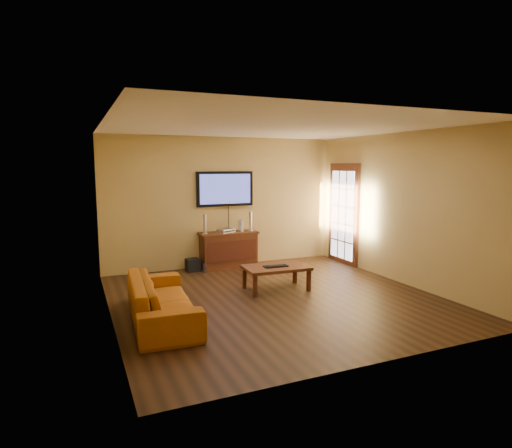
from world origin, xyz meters
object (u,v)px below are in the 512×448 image
media_console (229,250)px  speaker_left (205,225)px  subwoofer (193,265)px  television (225,189)px  game_console (241,226)px  speaker_right (251,222)px  av_receiver (226,231)px  keyboard (276,266)px  sofa (162,292)px  coffee_table (276,269)px  bottle (205,268)px

media_console → speaker_left: bearing=-176.5°
speaker_left → subwoofer: 0.84m
television → game_console: 0.83m
media_console → subwoofer: media_console is taller
television → speaker_right: (0.49, -0.21, -0.70)m
av_receiver → keyboard: bearing=-105.0°
sofa → subwoofer: bearing=-19.8°
coffee_table → speaker_left: 2.03m
television → game_console: size_ratio=5.14×
media_console → game_console: game_console is taller
sofa → bottle: bearing=-25.5°
sofa → av_receiver: 3.15m
sofa → speaker_left: speaker_left is taller
av_receiver → keyboard: (0.23, -1.88, -0.36)m
television → av_receiver: size_ratio=3.76×
speaker_right → av_receiver: size_ratio=1.24×
coffee_table → bottle: coffee_table is taller
television → av_receiver: (-0.06, -0.20, -0.85)m
media_console → keyboard: (0.17, -1.88, 0.05)m
game_console → av_receiver: bearing=-176.1°
game_console → keyboard: bearing=-94.6°
subwoofer → keyboard: size_ratio=0.61×
game_console → keyboard: 1.96m
coffee_table → speaker_right: size_ratio=2.78×
television → subwoofer: size_ratio=4.77×
television → keyboard: television is taller
coffee_table → subwoofer: 2.09m
television → speaker_left: 0.90m
media_console → coffee_table: size_ratio=1.08×
speaker_right → av_receiver: bearing=178.3°
media_console → speaker_right: 0.74m
sofa → speaker_right: size_ratio=5.05×
sofa → speaker_right: (2.37, 2.52, 0.53)m
speaker_left → game_console: speaker_left is taller
game_console → coffee_table: bearing=-93.9°
speaker_left → speaker_right: (1.00, 0.01, 0.00)m
speaker_left → bottle: size_ratio=2.01×
sofa → speaker_right: 3.50m
coffee_table → sofa: 2.19m
media_console → speaker_left: size_ratio=3.08×
television → coffee_table: bearing=-84.4°
television → keyboard: size_ratio=2.89×
media_console → sofa: (-1.88, -2.54, 0.02)m
coffee_table → bottle: (-0.79, 1.60, -0.27)m
speaker_right → game_console: speaker_right is taller
speaker_right → game_console: 0.21m
game_console → keyboard: (-0.11, -1.91, -0.44)m
television → coffee_table: size_ratio=1.09×
game_console → subwoofer: bearing=-179.0°
speaker_right → game_console: size_ratio=1.70×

